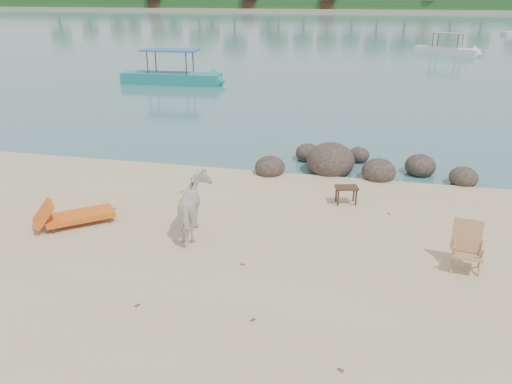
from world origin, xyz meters
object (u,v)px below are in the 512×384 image
deck_chair (468,250)px  boat_near (170,55)px  cow (195,208)px  side_table (346,196)px  boulders (349,165)px  lounge_chair (79,213)px

deck_chair → boat_near: boat_near is taller
cow → boat_near: size_ratio=0.24×
deck_chair → boat_near: 22.80m
side_table → boat_near: 19.18m
boulders → cow: (-3.04, -4.97, 0.45)m
cow → lounge_chair: size_ratio=0.82×
lounge_chair → boat_near: size_ratio=0.29×
boulders → side_table: bearing=-88.9°
lounge_chair → cow: bearing=-37.3°
cow → deck_chair: bearing=161.5°
boulders → lounge_chair: bearing=-138.9°
lounge_chair → boulders: bearing=1.9°
lounge_chair → deck_chair: bearing=-41.0°
lounge_chair → side_table: bearing=-16.0°
boulders → lounge_chair: (-5.80, -5.06, 0.08)m
cow → boat_near: 19.78m
side_table → lounge_chair: lounge_chair is taller
boat_near → deck_chair: bearing=-56.0°
boulders → lounge_chair: 7.70m
deck_chair → boat_near: bearing=134.8°
side_table → deck_chair: size_ratio=0.60×
cow → deck_chair: 5.50m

